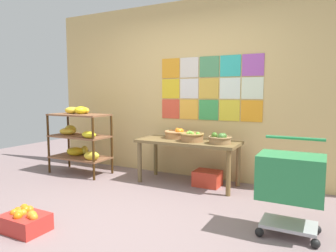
{
  "coord_description": "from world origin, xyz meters",
  "views": [
    {
      "loc": [
        1.88,
        -2.51,
        1.29
      ],
      "look_at": [
        0.09,
        0.91,
        0.88
      ],
      "focal_mm": 32.98,
      "sensor_mm": 36.0,
      "label": 1
    }
  ],
  "objects_px": {
    "fruit_basket_centre": "(192,136)",
    "fruit_basket_right": "(220,139)",
    "display_table": "(188,146)",
    "shopping_cart": "(291,180)",
    "orange_crate_foreground": "(25,220)",
    "produce_crate_under_table": "(207,178)",
    "fruit_basket_left": "(177,134)",
    "banana_shelf_unit": "(78,136)"
  },
  "relations": [
    {
      "from": "fruit_basket_centre",
      "to": "produce_crate_under_table",
      "type": "bearing_deg",
      "value": 25.9
    },
    {
      "from": "fruit_basket_right",
      "to": "orange_crate_foreground",
      "type": "height_order",
      "value": "fruit_basket_right"
    },
    {
      "from": "banana_shelf_unit",
      "to": "produce_crate_under_table",
      "type": "height_order",
      "value": "banana_shelf_unit"
    },
    {
      "from": "banana_shelf_unit",
      "to": "fruit_basket_right",
      "type": "relative_size",
      "value": 3.5
    },
    {
      "from": "fruit_basket_centre",
      "to": "fruit_basket_right",
      "type": "bearing_deg",
      "value": -0.47
    },
    {
      "from": "fruit_basket_centre",
      "to": "fruit_basket_left",
      "type": "relative_size",
      "value": 0.91
    },
    {
      "from": "fruit_basket_centre",
      "to": "fruit_basket_left",
      "type": "height_order",
      "value": "fruit_basket_left"
    },
    {
      "from": "display_table",
      "to": "fruit_basket_left",
      "type": "xyz_separation_m",
      "value": [
        -0.23,
        0.14,
        0.15
      ]
    },
    {
      "from": "fruit_basket_centre",
      "to": "display_table",
      "type": "bearing_deg",
      "value": 149.3
    },
    {
      "from": "shopping_cart",
      "to": "fruit_basket_left",
      "type": "bearing_deg",
      "value": 141.47
    },
    {
      "from": "fruit_basket_centre",
      "to": "shopping_cart",
      "type": "relative_size",
      "value": 0.38
    },
    {
      "from": "fruit_basket_right",
      "to": "orange_crate_foreground",
      "type": "xyz_separation_m",
      "value": [
        -1.23,
        -2.03,
        -0.59
      ]
    },
    {
      "from": "fruit_basket_right",
      "to": "shopping_cart",
      "type": "height_order",
      "value": "shopping_cart"
    },
    {
      "from": "banana_shelf_unit",
      "to": "fruit_basket_left",
      "type": "bearing_deg",
      "value": 13.46
    },
    {
      "from": "fruit_basket_centre",
      "to": "fruit_basket_right",
      "type": "distance_m",
      "value": 0.4
    },
    {
      "from": "display_table",
      "to": "fruit_basket_left",
      "type": "height_order",
      "value": "fruit_basket_left"
    },
    {
      "from": "display_table",
      "to": "fruit_basket_right",
      "type": "relative_size",
      "value": 4.66
    },
    {
      "from": "display_table",
      "to": "fruit_basket_centre",
      "type": "distance_m",
      "value": 0.18
    },
    {
      "from": "orange_crate_foreground",
      "to": "shopping_cart",
      "type": "distance_m",
      "value": 2.48
    },
    {
      "from": "fruit_basket_centre",
      "to": "fruit_basket_left",
      "type": "xyz_separation_m",
      "value": [
        -0.32,
        0.19,
        -0.0
      ]
    },
    {
      "from": "banana_shelf_unit",
      "to": "fruit_basket_right",
      "type": "distance_m",
      "value": 2.31
    },
    {
      "from": "produce_crate_under_table",
      "to": "shopping_cart",
      "type": "bearing_deg",
      "value": -42.28
    },
    {
      "from": "fruit_basket_centre",
      "to": "shopping_cart",
      "type": "distance_m",
      "value": 1.7
    },
    {
      "from": "shopping_cart",
      "to": "fruit_basket_right",
      "type": "bearing_deg",
      "value": 131.03
    },
    {
      "from": "banana_shelf_unit",
      "to": "fruit_basket_right",
      "type": "bearing_deg",
      "value": 4.69
    },
    {
      "from": "display_table",
      "to": "shopping_cart",
      "type": "bearing_deg",
      "value": -35.14
    },
    {
      "from": "display_table",
      "to": "orange_crate_foreground",
      "type": "distance_m",
      "value": 2.26
    },
    {
      "from": "produce_crate_under_table",
      "to": "fruit_basket_right",
      "type": "bearing_deg",
      "value": -25.85
    },
    {
      "from": "fruit_basket_centre",
      "to": "produce_crate_under_table",
      "type": "height_order",
      "value": "fruit_basket_centre"
    },
    {
      "from": "produce_crate_under_table",
      "to": "shopping_cart",
      "type": "distance_m",
      "value": 1.65
    },
    {
      "from": "fruit_basket_centre",
      "to": "produce_crate_under_table",
      "type": "distance_m",
      "value": 0.63
    },
    {
      "from": "fruit_basket_right",
      "to": "fruit_basket_left",
      "type": "xyz_separation_m",
      "value": [
        -0.72,
        0.19,
        0.0
      ]
    },
    {
      "from": "fruit_basket_left",
      "to": "shopping_cart",
      "type": "height_order",
      "value": "shopping_cart"
    },
    {
      "from": "display_table",
      "to": "produce_crate_under_table",
      "type": "relative_size",
      "value": 3.99
    },
    {
      "from": "display_table",
      "to": "orange_crate_foreground",
      "type": "bearing_deg",
      "value": -109.62
    },
    {
      "from": "banana_shelf_unit",
      "to": "orange_crate_foreground",
      "type": "relative_size",
      "value": 2.62
    },
    {
      "from": "produce_crate_under_table",
      "to": "orange_crate_foreground",
      "type": "relative_size",
      "value": 0.87
    },
    {
      "from": "fruit_basket_right",
      "to": "fruit_basket_left",
      "type": "bearing_deg",
      "value": 165.22
    },
    {
      "from": "fruit_basket_centre",
      "to": "fruit_basket_left",
      "type": "distance_m",
      "value": 0.37
    },
    {
      "from": "fruit_basket_right",
      "to": "produce_crate_under_table",
      "type": "height_order",
      "value": "fruit_basket_right"
    },
    {
      "from": "banana_shelf_unit",
      "to": "shopping_cart",
      "type": "bearing_deg",
      "value": -13.51
    },
    {
      "from": "display_table",
      "to": "fruit_basket_left",
      "type": "relative_size",
      "value": 3.92
    }
  ]
}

